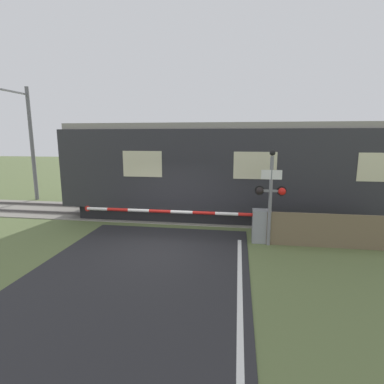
% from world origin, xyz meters
% --- Properties ---
extents(ground_plane, '(80.00, 80.00, 0.00)m').
position_xyz_m(ground_plane, '(0.00, 0.00, 0.00)').
color(ground_plane, '#5B6B3D').
extents(track_bed, '(36.00, 3.20, 0.13)m').
position_xyz_m(track_bed, '(0.00, 4.05, 0.02)').
color(track_bed, gray).
rests_on(track_bed, ground_plane).
extents(train, '(15.77, 3.12, 4.00)m').
position_xyz_m(train, '(3.07, 4.05, 2.05)').
color(train, black).
rests_on(train, ground_plane).
extents(crossing_barrier, '(6.55, 0.44, 1.10)m').
position_xyz_m(crossing_barrier, '(2.64, 1.00, 0.63)').
color(crossing_barrier, gray).
rests_on(crossing_barrier, ground_plane).
extents(signal_post, '(0.98, 0.26, 3.07)m').
position_xyz_m(signal_post, '(3.49, 0.74, 1.76)').
color(signal_post, gray).
rests_on(signal_post, ground_plane).
extents(catenary_pole, '(0.20, 1.90, 6.07)m').
position_xyz_m(catenary_pole, '(-8.68, 6.10, 3.18)').
color(catenary_pole, slate).
rests_on(catenary_pole, ground_plane).
extents(roadside_fence, '(4.02, 0.06, 1.10)m').
position_xyz_m(roadside_fence, '(5.44, 0.79, 0.55)').
color(roadside_fence, '#726047').
rests_on(roadside_fence, ground_plane).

